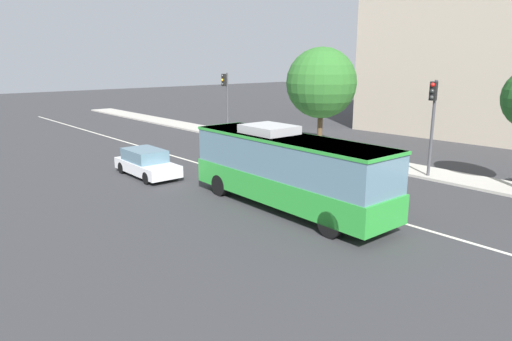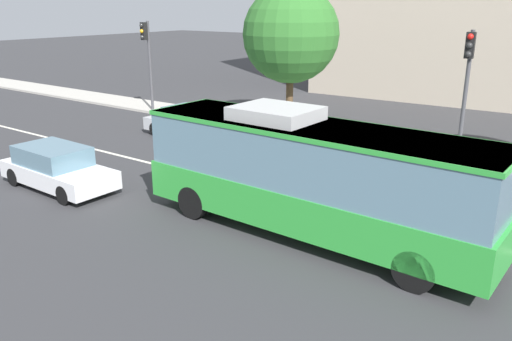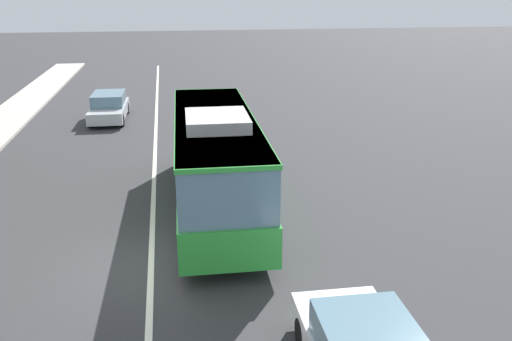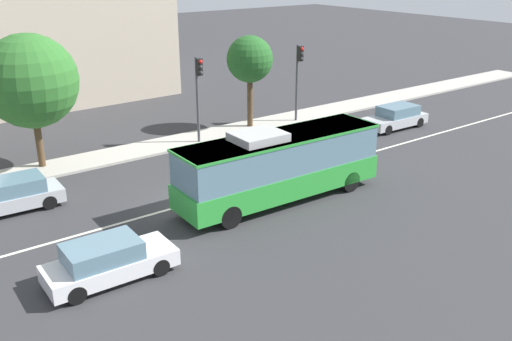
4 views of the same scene
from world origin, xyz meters
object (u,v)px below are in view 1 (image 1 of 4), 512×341
(sedan_white, at_px, (146,163))
(street_tree_kerbside_left, at_px, (321,83))
(traffic_light_far_corner, at_px, (433,112))
(sedan_silver, at_px, (245,143))
(transit_bus, at_px, (287,167))
(traffic_light_mid_block, at_px, (226,94))

(sedan_white, xyz_separation_m, street_tree_kerbside_left, (1.53, 12.52, 3.95))
(traffic_light_far_corner, bearing_deg, sedan_silver, -80.79)
(transit_bus, height_order, sedan_white, transit_bus)
(traffic_light_mid_block, distance_m, street_tree_kerbside_left, 8.87)
(transit_bus, distance_m, traffic_light_far_corner, 9.50)
(traffic_light_mid_block, relative_size, street_tree_kerbside_left, 0.74)
(street_tree_kerbside_left, bearing_deg, transit_bus, -55.00)
(sedan_white, relative_size, street_tree_kerbside_left, 0.64)
(sedan_white, relative_size, sedan_silver, 0.99)
(traffic_light_mid_block, height_order, street_tree_kerbside_left, street_tree_kerbside_left)
(sedan_white, bearing_deg, traffic_light_mid_block, 124.12)
(sedan_white, relative_size, traffic_light_far_corner, 0.87)
(street_tree_kerbside_left, bearing_deg, sedan_silver, -120.86)
(sedan_white, bearing_deg, street_tree_kerbside_left, 84.17)
(sedan_white, xyz_separation_m, traffic_light_mid_block, (-7.13, 10.99, 2.84))
(traffic_light_mid_block, height_order, traffic_light_far_corner, same)
(sedan_white, bearing_deg, transit_bus, 12.40)
(sedan_silver, xyz_separation_m, street_tree_kerbside_left, (2.71, 4.54, 3.95))
(traffic_light_far_corner, distance_m, street_tree_kerbside_left, 9.08)
(sedan_silver, bearing_deg, sedan_white, 100.84)
(sedan_silver, height_order, street_tree_kerbside_left, street_tree_kerbside_left)
(traffic_light_far_corner, xyz_separation_m, street_tree_kerbside_left, (-8.89, 1.48, 1.11))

